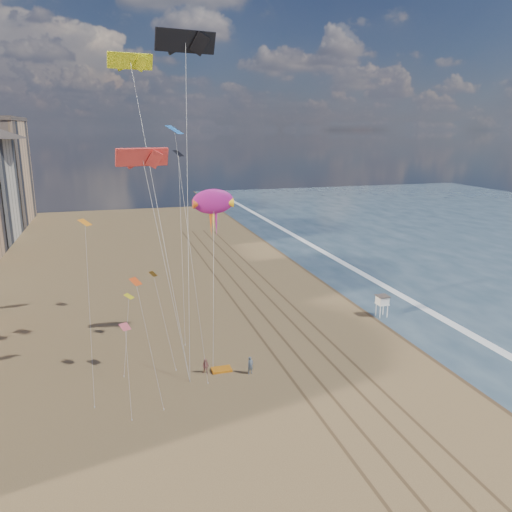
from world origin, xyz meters
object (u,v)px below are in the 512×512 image
(show_kite, at_px, (213,202))
(kite_flyer_b, at_px, (206,366))
(lifeguard_stand, at_px, (382,300))
(grounded_kite, at_px, (221,369))
(kite_flyer_a, at_px, (250,365))

(show_kite, relative_size, kite_flyer_b, 12.10)
(show_kite, height_order, kite_flyer_b, show_kite)
(lifeguard_stand, height_order, kite_flyer_b, lifeguard_stand)
(grounded_kite, height_order, kite_flyer_a, kite_flyer_a)
(grounded_kite, distance_m, show_kite, 17.86)
(grounded_kite, bearing_deg, lifeguard_stand, 20.86)
(kite_flyer_b, bearing_deg, show_kite, 101.06)
(kite_flyer_b, bearing_deg, kite_flyer_a, 12.23)
(grounded_kite, relative_size, show_kite, 0.11)
(kite_flyer_a, xyz_separation_m, kite_flyer_b, (-4.28, 1.35, -0.15))
(show_kite, bearing_deg, kite_flyer_a, -80.33)
(kite_flyer_a, bearing_deg, grounded_kite, 132.54)
(kite_flyer_a, bearing_deg, show_kite, 81.29)
(grounded_kite, height_order, kite_flyer_b, kite_flyer_b)
(grounded_kite, xyz_separation_m, kite_flyer_b, (-1.63, -0.12, 0.65))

